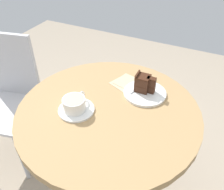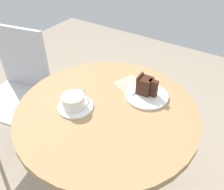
% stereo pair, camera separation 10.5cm
% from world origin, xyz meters
% --- Properties ---
extents(cafe_table, '(0.81, 0.81, 0.72)m').
position_xyz_m(cafe_table, '(0.00, 0.00, 0.61)').
color(cafe_table, '#A37F51').
rests_on(cafe_table, ground).
extents(saucer, '(0.16, 0.16, 0.01)m').
position_xyz_m(saucer, '(-0.07, 0.12, 0.73)').
color(saucer, white).
rests_on(saucer, cafe_table).
extents(coffee_cup, '(0.13, 0.10, 0.06)m').
position_xyz_m(coffee_cup, '(-0.07, 0.12, 0.76)').
color(coffee_cup, white).
rests_on(coffee_cup, saucer).
extents(teaspoon, '(0.08, 0.07, 0.00)m').
position_xyz_m(teaspoon, '(-0.08, 0.16, 0.73)').
color(teaspoon, silver).
rests_on(teaspoon, saucer).
extents(cake_plate, '(0.20, 0.20, 0.01)m').
position_xyz_m(cake_plate, '(0.17, -0.11, 0.73)').
color(cake_plate, white).
rests_on(cake_plate, cafe_table).
extents(cake_slice, '(0.06, 0.09, 0.09)m').
position_xyz_m(cake_slice, '(0.18, -0.10, 0.77)').
color(cake_slice, '#422619').
rests_on(cake_slice, cake_plate).
extents(fork, '(0.14, 0.05, 0.00)m').
position_xyz_m(fork, '(0.21, -0.07, 0.74)').
color(fork, silver).
rests_on(fork, cake_plate).
extents(napkin, '(0.16, 0.16, 0.00)m').
position_xyz_m(napkin, '(0.21, 0.00, 0.72)').
color(napkin, tan).
rests_on(napkin, cafe_table).
extents(cafe_chair, '(0.45, 0.45, 0.86)m').
position_xyz_m(cafe_chair, '(0.08, 0.75, 0.51)').
color(cafe_chair, '#BCBCC1').
rests_on(cafe_chair, ground).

